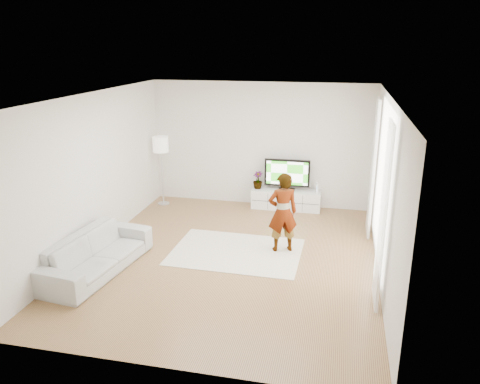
% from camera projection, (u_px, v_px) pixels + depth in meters
% --- Properties ---
extents(floor, '(6.00, 6.00, 0.00)m').
position_uv_depth(floor, '(230.00, 258.00, 8.22)').
color(floor, '#A4814A').
rests_on(floor, ground).
extents(ceiling, '(6.00, 6.00, 0.00)m').
position_uv_depth(ceiling, '(229.00, 97.00, 7.37)').
color(ceiling, white).
rests_on(ceiling, wall_back).
extents(wall_left, '(0.02, 6.00, 2.80)m').
position_uv_depth(wall_left, '(93.00, 173.00, 8.30)').
color(wall_left, silver).
rests_on(wall_left, floor).
extents(wall_right, '(0.02, 6.00, 2.80)m').
position_uv_depth(wall_right, '(385.00, 191.00, 7.29)').
color(wall_right, silver).
rests_on(wall_right, floor).
extents(wall_back, '(5.00, 0.02, 2.80)m').
position_uv_depth(wall_back, '(261.00, 145.00, 10.58)').
color(wall_back, silver).
rests_on(wall_back, floor).
extents(wall_front, '(5.00, 0.02, 2.80)m').
position_uv_depth(wall_front, '(164.00, 260.00, 5.00)').
color(wall_front, silver).
rests_on(wall_front, floor).
extents(window, '(0.01, 2.60, 2.50)m').
position_uv_depth(window, '(383.00, 183.00, 7.55)').
color(window, white).
rests_on(window, wall_right).
extents(curtain_near, '(0.04, 0.70, 2.60)m').
position_uv_depth(curtain_near, '(383.00, 216.00, 6.39)').
color(curtain_near, white).
rests_on(curtain_near, floor).
extents(curtain_far, '(0.04, 0.70, 2.60)m').
position_uv_depth(curtain_far, '(373.00, 168.00, 8.81)').
color(curtain_far, white).
rests_on(curtain_far, floor).
extents(media_console, '(1.55, 0.44, 0.44)m').
position_uv_depth(media_console, '(286.00, 199.00, 10.60)').
color(media_console, white).
rests_on(media_console, floor).
extents(television, '(1.01, 0.20, 0.70)m').
position_uv_depth(television, '(287.00, 174.00, 10.44)').
color(television, black).
rests_on(television, media_console).
extents(game_console, '(0.07, 0.16, 0.21)m').
position_uv_depth(game_console, '(317.00, 188.00, 10.36)').
color(game_console, white).
rests_on(game_console, media_console).
extents(potted_plant, '(0.27, 0.27, 0.39)m').
position_uv_depth(potted_plant, '(258.00, 180.00, 10.60)').
color(potted_plant, '#3F7238').
rests_on(potted_plant, media_console).
extents(rug, '(2.33, 1.70, 0.01)m').
position_uv_depth(rug, '(236.00, 252.00, 8.45)').
color(rug, beige).
rests_on(rug, floor).
extents(player, '(0.62, 0.51, 1.45)m').
position_uv_depth(player, '(283.00, 212.00, 8.29)').
color(player, '#334772').
rests_on(player, rug).
extents(sofa, '(1.11, 2.26, 0.64)m').
position_uv_depth(sofa, '(96.00, 253.00, 7.66)').
color(sofa, '#AAABA6').
rests_on(sofa, floor).
extents(floor_lamp, '(0.35, 0.35, 1.59)m').
position_uv_depth(floor_lamp, '(161.00, 147.00, 10.56)').
color(floor_lamp, silver).
rests_on(floor_lamp, floor).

